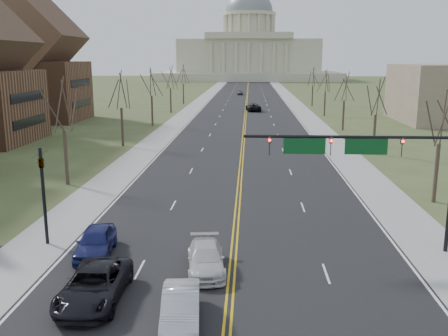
# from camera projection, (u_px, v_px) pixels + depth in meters

# --- Properties ---
(road) EXTENTS (20.00, 380.00, 0.01)m
(road) POSITION_uv_depth(u_px,v_px,m) (246.00, 103.00, 124.19)
(road) COLOR black
(road) RESTS_ON ground
(cross_road) EXTENTS (120.00, 14.00, 0.01)m
(cross_road) POSITION_uv_depth(u_px,v_px,m) (229.00, 308.00, 22.80)
(cross_road) COLOR black
(cross_road) RESTS_ON ground
(sidewalk_left) EXTENTS (4.00, 380.00, 0.03)m
(sidewalk_left) POSITION_uv_depth(u_px,v_px,m) (199.00, 103.00, 124.79)
(sidewalk_left) COLOR gray
(sidewalk_left) RESTS_ON ground
(sidewalk_right) EXTENTS (4.00, 380.00, 0.03)m
(sidewalk_right) POSITION_uv_depth(u_px,v_px,m) (295.00, 104.00, 123.58)
(sidewalk_right) COLOR gray
(sidewalk_right) RESTS_ON ground
(center_line) EXTENTS (0.42, 380.00, 0.01)m
(center_line) POSITION_uv_depth(u_px,v_px,m) (246.00, 103.00, 124.19)
(center_line) COLOR gold
(center_line) RESTS_ON road
(edge_line_left) EXTENTS (0.15, 380.00, 0.01)m
(edge_line_left) POSITION_uv_depth(u_px,v_px,m) (207.00, 103.00, 124.68)
(edge_line_left) COLOR silver
(edge_line_left) RESTS_ON road
(edge_line_right) EXTENTS (0.15, 380.00, 0.01)m
(edge_line_right) POSITION_uv_depth(u_px,v_px,m) (286.00, 104.00, 123.69)
(edge_line_right) COLOR silver
(edge_line_right) RESTS_ON road
(capitol) EXTENTS (90.00, 60.00, 50.00)m
(capitol) POSITION_uv_depth(u_px,v_px,m) (249.00, 52.00, 257.51)
(capitol) COLOR #B8B499
(capitol) RESTS_ON ground
(signal_mast) EXTENTS (12.12, 0.44, 7.20)m
(signal_mast) POSITION_uv_depth(u_px,v_px,m) (365.00, 155.00, 28.49)
(signal_mast) COLOR black
(signal_mast) RESTS_ON ground
(signal_left) EXTENTS (0.32, 0.36, 6.00)m
(signal_left) POSITION_uv_depth(u_px,v_px,m) (43.00, 185.00, 29.89)
(signal_left) COLOR black
(signal_left) RESTS_ON ground
(tree_r_0) EXTENTS (3.74, 3.74, 8.50)m
(tree_r_0) POSITION_uv_depth(u_px,v_px,m) (441.00, 120.00, 38.15)
(tree_r_0) COLOR #33231E
(tree_r_0) RESTS_ON ground
(tree_l_0) EXTENTS (3.96, 3.96, 9.00)m
(tree_l_0) POSITION_uv_depth(u_px,v_px,m) (63.00, 108.00, 43.53)
(tree_l_0) COLOR #33231E
(tree_l_0) RESTS_ON ground
(tree_r_1) EXTENTS (3.74, 3.74, 8.50)m
(tree_r_1) POSITION_uv_depth(u_px,v_px,m) (377.00, 99.00, 57.64)
(tree_r_1) COLOR #33231E
(tree_r_1) RESTS_ON ground
(tree_l_1) EXTENTS (3.96, 3.96, 9.00)m
(tree_l_1) POSITION_uv_depth(u_px,v_px,m) (121.00, 92.00, 63.02)
(tree_l_1) COLOR #33231E
(tree_l_1) RESTS_ON ground
(tree_r_2) EXTENTS (3.74, 3.74, 8.50)m
(tree_r_2) POSITION_uv_depth(u_px,v_px,m) (345.00, 88.00, 77.14)
(tree_r_2) COLOR #33231E
(tree_r_2) RESTS_ON ground
(tree_l_2) EXTENTS (3.96, 3.96, 9.00)m
(tree_l_2) POSITION_uv_depth(u_px,v_px,m) (151.00, 84.00, 82.52)
(tree_l_2) COLOR #33231E
(tree_l_2) RESTS_ON ground
(tree_r_3) EXTENTS (3.74, 3.74, 8.50)m
(tree_r_3) POSITION_uv_depth(u_px,v_px,m) (326.00, 82.00, 96.64)
(tree_r_3) COLOR #33231E
(tree_r_3) RESTS_ON ground
(tree_l_3) EXTENTS (3.96, 3.96, 9.00)m
(tree_l_3) POSITION_uv_depth(u_px,v_px,m) (170.00, 79.00, 102.02)
(tree_l_3) COLOR #33231E
(tree_l_3) RESTS_ON ground
(tree_r_4) EXTENTS (3.74, 3.74, 8.50)m
(tree_r_4) POSITION_uv_depth(u_px,v_px,m) (313.00, 78.00, 116.14)
(tree_r_4) COLOR #33231E
(tree_r_4) RESTS_ON ground
(tree_l_4) EXTENTS (3.96, 3.96, 9.00)m
(tree_l_4) POSITION_uv_depth(u_px,v_px,m) (183.00, 75.00, 121.52)
(tree_l_4) COLOR #33231E
(tree_l_4) RESTS_ON ground
(bldg_left_far) EXTENTS (17.10, 14.28, 23.25)m
(bldg_left_far) POSITION_uv_depth(u_px,v_px,m) (33.00, 67.00, 88.94)
(bldg_left_far) COLOR brown
(bldg_left_far) RESTS_ON ground
(car_sb_inner_lead) EXTENTS (2.02, 4.69, 1.50)m
(car_sb_inner_lead) POSITION_uv_depth(u_px,v_px,m) (181.00, 308.00, 21.28)
(car_sb_inner_lead) COLOR #B2B4BB
(car_sb_inner_lead) RESTS_ON road
(car_sb_outer_lead) EXTENTS (2.72, 5.78, 1.60)m
(car_sb_outer_lead) POSITION_uv_depth(u_px,v_px,m) (94.00, 285.00, 23.30)
(car_sb_outer_lead) COLOR black
(car_sb_outer_lead) RESTS_ON road
(car_sb_inner_second) EXTENTS (2.51, 4.99, 1.39)m
(car_sb_inner_second) POSITION_uv_depth(u_px,v_px,m) (206.00, 259.00, 26.62)
(car_sb_inner_second) COLOR silver
(car_sb_inner_second) RESTS_ON road
(car_sb_outer_second) EXTENTS (2.42, 4.98, 1.64)m
(car_sb_outer_second) POSITION_uv_depth(u_px,v_px,m) (96.00, 242.00, 28.74)
(car_sb_outer_second) COLOR navy
(car_sb_outer_second) RESTS_ON road
(car_far_nb) EXTENTS (3.56, 6.31, 1.66)m
(car_far_nb) POSITION_uv_depth(u_px,v_px,m) (253.00, 107.00, 106.63)
(car_far_nb) COLOR black
(car_far_nb) RESTS_ON road
(car_far_sb) EXTENTS (2.14, 4.33, 1.42)m
(car_far_sb) POSITION_uv_depth(u_px,v_px,m) (240.00, 92.00, 152.87)
(car_far_sb) COLOR #4E5156
(car_far_sb) RESTS_ON road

